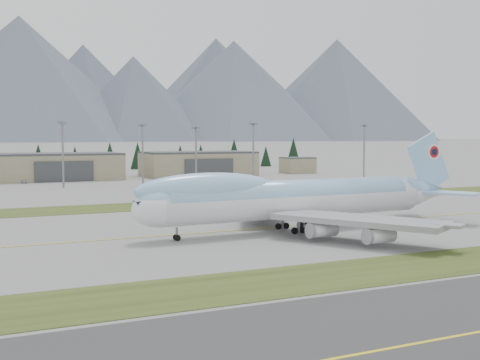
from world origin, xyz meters
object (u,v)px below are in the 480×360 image
hangar_right (198,164)px  service_vehicle_c (244,176)px  service_vehicle_b (190,183)px  hangar_center (59,166)px  service_vehicle_a (24,183)px  boeing_747_freighter (294,198)px

hangar_right → service_vehicle_c: 21.28m
service_vehicle_b → hangar_right: bearing=4.2°
hangar_center → service_vehicle_a: size_ratio=13.43×
boeing_747_freighter → hangar_right: bearing=73.4°
boeing_747_freighter → hangar_right: boeing_747_freighter is taller
boeing_747_freighter → service_vehicle_b: 117.27m
boeing_747_freighter → service_vehicle_c: boeing_747_freighter is taller
hangar_right → service_vehicle_b: 44.06m
service_vehicle_a → service_vehicle_c: size_ratio=1.01×
boeing_747_freighter → hangar_right: (40.28, 154.68, -0.72)m
service_vehicle_a → boeing_747_freighter: bearing=-86.2°
hangar_center → hangar_right: size_ratio=1.00×
boeing_747_freighter → service_vehicle_b: bearing=77.3°
service_vehicle_a → hangar_right: bearing=0.4°
service_vehicle_b → service_vehicle_c: (35.98, 28.65, 0.00)m
boeing_747_freighter → service_vehicle_a: 145.28m
service_vehicle_a → service_vehicle_c: 92.38m
service_vehicle_b → service_vehicle_c: service_vehicle_b is taller
boeing_747_freighter → service_vehicle_a: size_ratio=19.57×
hangar_center → service_vehicle_a: (-14.91, -13.73, -5.39)m
hangar_center → service_vehicle_b: hangar_center is taller
boeing_747_freighter → service_vehicle_b: boeing_747_freighter is taller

